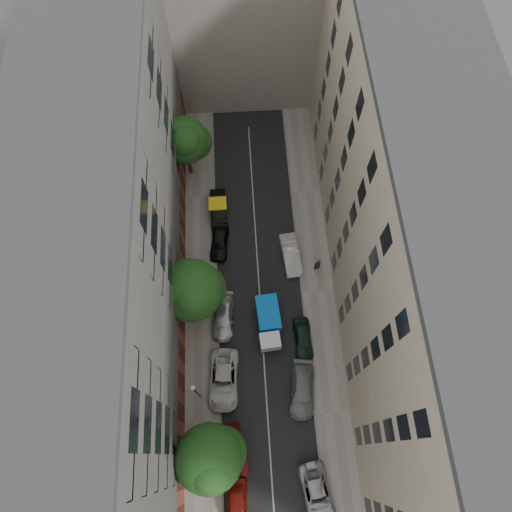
{
  "coord_description": "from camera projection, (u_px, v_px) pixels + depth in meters",
  "views": [
    {
      "loc": [
        -1.17,
        -13.96,
        40.87
      ],
      "look_at": [
        -0.26,
        1.35,
        6.0
      ],
      "focal_mm": 32.0,
      "sensor_mm": 36.0,
      "label": 1
    }
  ],
  "objects": [
    {
      "name": "lamp_post",
      "position": [
        196.0,
        391.0,
        35.83
      ],
      "size": [
        0.36,
        0.36,
        5.81
      ],
      "color": "#1A5C28",
      "rests_on": "sidewalk_left"
    },
    {
      "name": "tarp_truck",
      "position": [
        269.0,
        322.0,
        40.71
      ],
      "size": [
        2.23,
        4.93,
        2.22
      ],
      "rotation": [
        0.0,
        0.0,
        0.08
      ],
      "color": "black",
      "rests_on": "ground"
    },
    {
      "name": "car_left_4",
      "position": [
        219.0,
        242.0,
        44.49
      ],
      "size": [
        2.11,
        4.29,
        1.41
      ],
      "primitive_type": "imported",
      "rotation": [
        0.0,
        0.0,
        -0.11
      ],
      "color": "black",
      "rests_on": "ground"
    },
    {
      "name": "car_left_5",
      "position": [
        218.0,
        209.0,
        45.9
      ],
      "size": [
        1.62,
        4.55,
        1.49
      ],
      "primitive_type": "imported",
      "rotation": [
        0.0,
        0.0,
        0.01
      ],
      "color": "black",
      "rests_on": "ground"
    },
    {
      "name": "car_right_1",
      "position": [
        302.0,
        390.0,
        38.84
      ],
      "size": [
        2.62,
        5.16,
        1.44
      ],
      "primitive_type": "imported",
      "rotation": [
        0.0,
        0.0,
        -0.13
      ],
      "color": "slate",
      "rests_on": "ground"
    },
    {
      "name": "road_surface",
      "position": [
        260.0,
        294.0,
        43.04
      ],
      "size": [
        8.0,
        44.0,
        0.02
      ],
      "primitive_type": "cube",
      "color": "black",
      "rests_on": "ground"
    },
    {
      "name": "building_left",
      "position": [
        112.0,
        259.0,
        33.63
      ],
      "size": [
        8.0,
        44.0,
        20.0
      ],
      "primitive_type": "cube",
      "color": "#4C4A47",
      "rests_on": "ground"
    },
    {
      "name": "car_right_0",
      "position": [
        317.0,
        495.0,
        35.69
      ],
      "size": [
        2.91,
        5.07,
        1.33
      ],
      "primitive_type": "imported",
      "rotation": [
        0.0,
        0.0,
        0.15
      ],
      "color": "#B3B3B8",
      "rests_on": "ground"
    },
    {
      "name": "car_left_0",
      "position": [
        237.0,
        507.0,
        35.28
      ],
      "size": [
        1.86,
        4.3,
        1.44
      ],
      "primitive_type": "imported",
      "rotation": [
        0.0,
        0.0,
        -0.04
      ],
      "color": "maroon",
      "rests_on": "ground"
    },
    {
      "name": "car_left_3",
      "position": [
        223.0,
        317.0,
        41.47
      ],
      "size": [
        2.29,
        4.77,
        1.34
      ],
      "primitive_type": "imported",
      "rotation": [
        0.0,
        0.0,
        -0.09
      ],
      "color": "#B8B9BD",
      "rests_on": "ground"
    },
    {
      "name": "car_right_2",
      "position": [
        303.0,
        338.0,
        40.68
      ],
      "size": [
        1.65,
        3.93,
        1.33
      ],
      "primitive_type": "imported",
      "rotation": [
        0.0,
        0.0,
        0.02
      ],
      "color": "black",
      "rests_on": "ground"
    },
    {
      "name": "ground",
      "position": [
        260.0,
        294.0,
        43.05
      ],
      "size": [
        120.0,
        120.0,
        0.0
      ],
      "primitive_type": "plane",
      "color": "#4C4C49",
      "rests_on": "ground"
    },
    {
      "name": "pedestrian",
      "position": [
        317.0,
        265.0,
        43.08
      ],
      "size": [
        0.77,
        0.58,
        1.89
      ],
      "primitive_type": "imported",
      "rotation": [
        0.0,
        0.0,
        3.34
      ],
      "color": "black",
      "rests_on": "sidewalk_right"
    },
    {
      "name": "sidewalk_left",
      "position": [
        201.0,
        297.0,
        42.85
      ],
      "size": [
        3.0,
        44.0,
        0.15
      ],
      "primitive_type": "cube",
      "color": "gray",
      "rests_on": "ground"
    },
    {
      "name": "car_left_2",
      "position": [
        224.0,
        380.0,
        39.14
      ],
      "size": [
        2.84,
        5.54,
        1.5
      ],
      "primitive_type": "imported",
      "rotation": [
        0.0,
        0.0,
        -0.07
      ],
      "color": "silver",
      "rests_on": "ground"
    },
    {
      "name": "tree_near",
      "position": [
        210.0,
        460.0,
        33.22
      ],
      "size": [
        5.32,
        5.05,
        6.97
      ],
      "color": "#382619",
      "rests_on": "sidewalk_left"
    },
    {
      "name": "tree_far",
      "position": [
        185.0,
        142.0,
        43.68
      ],
      "size": [
        4.94,
        4.6,
        7.74
      ],
      "color": "#382619",
      "rests_on": "sidewalk_left"
    },
    {
      "name": "tree_mid",
      "position": [
        193.0,
        292.0,
        38.0
      ],
      "size": [
        5.59,
        5.36,
        7.55
      ],
      "color": "#382619",
      "rests_on": "sidewalk_left"
    },
    {
      "name": "car_right_3",
      "position": [
        291.0,
        255.0,
        43.9
      ],
      "size": [
        2.01,
        4.58,
        1.46
      ],
      "primitive_type": "imported",
      "rotation": [
        0.0,
        0.0,
        0.11
      ],
      "color": "silver",
      "rests_on": "ground"
    },
    {
      "name": "sidewalk_right",
      "position": [
        318.0,
        291.0,
        43.11
      ],
      "size": [
        3.0,
        44.0,
        0.15
      ],
      "primitive_type": "cube",
      "color": "gray",
      "rests_on": "ground"
    },
    {
      "name": "building_right",
      "position": [
        407.0,
        243.0,
        34.16
      ],
      "size": [
        8.0,
        44.0,
        20.0
      ],
      "primitive_type": "cube",
      "color": "#C2B697",
      "rests_on": "ground"
    },
    {
      "name": "building_endcap",
      "position": [
        243.0,
        3.0,
        46.06
      ],
      "size": [
        18.0,
        12.0,
        18.0
      ],
      "primitive_type": "cube",
      "color": "gray",
      "rests_on": "ground"
    },
    {
      "name": "car_left_1",
      "position": [
        236.0,
        450.0,
        36.96
      ],
      "size": [
        2.14,
        4.44,
        1.4
      ],
      "primitive_type": "imported",
      "rotation": [
        0.0,
        0.0,
        0.16
      ],
      "color": "#4F0F12",
      "rests_on": "ground"
    }
  ]
}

